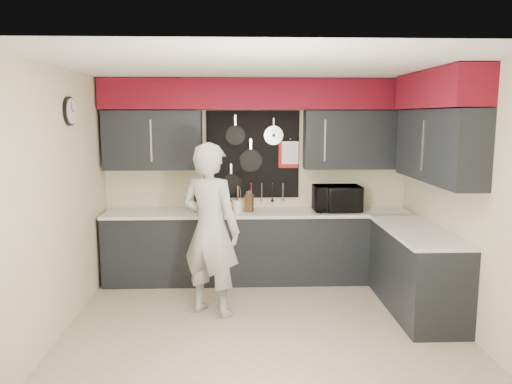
{
  "coord_description": "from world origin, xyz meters",
  "views": [
    {
      "loc": [
        -0.26,
        -4.85,
        2.13
      ],
      "look_at": [
        -0.06,
        0.5,
        1.31
      ],
      "focal_mm": 35.0,
      "sensor_mm": 36.0,
      "label": 1
    }
  ],
  "objects_px": {
    "utensil_crock": "(238,206)",
    "coffee_maker": "(200,199)",
    "knife_block": "(249,203)",
    "person": "(210,230)",
    "microwave": "(337,198)"
  },
  "relations": [
    {
      "from": "coffee_maker",
      "to": "utensil_crock",
      "type": "bearing_deg",
      "value": -27.92
    },
    {
      "from": "microwave",
      "to": "person",
      "type": "relative_size",
      "value": 0.32
    },
    {
      "from": "microwave",
      "to": "coffee_maker",
      "type": "relative_size",
      "value": 2.02
    },
    {
      "from": "coffee_maker",
      "to": "person",
      "type": "relative_size",
      "value": 0.16
    },
    {
      "from": "utensil_crock",
      "to": "coffee_maker",
      "type": "xyz_separation_m",
      "value": [
        -0.49,
        0.09,
        0.08
      ]
    },
    {
      "from": "microwave",
      "to": "person",
      "type": "distance_m",
      "value": 1.9
    },
    {
      "from": "knife_block",
      "to": "coffee_maker",
      "type": "height_order",
      "value": "coffee_maker"
    },
    {
      "from": "knife_block",
      "to": "utensil_crock",
      "type": "distance_m",
      "value": 0.15
    },
    {
      "from": "microwave",
      "to": "utensil_crock",
      "type": "xyz_separation_m",
      "value": [
        -1.27,
        -0.01,
        -0.09
      ]
    },
    {
      "from": "microwave",
      "to": "utensil_crock",
      "type": "height_order",
      "value": "microwave"
    },
    {
      "from": "utensil_crock",
      "to": "microwave",
      "type": "bearing_deg",
      "value": 0.23
    },
    {
      "from": "microwave",
      "to": "person",
      "type": "bearing_deg",
      "value": -147.06
    },
    {
      "from": "utensil_crock",
      "to": "coffee_maker",
      "type": "height_order",
      "value": "coffee_maker"
    },
    {
      "from": "knife_block",
      "to": "person",
      "type": "distance_m",
      "value": 1.14
    },
    {
      "from": "utensil_crock",
      "to": "coffee_maker",
      "type": "distance_m",
      "value": 0.5
    }
  ]
}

